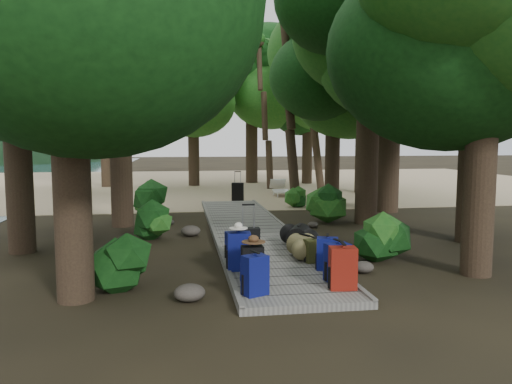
{
  "coord_description": "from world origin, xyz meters",
  "views": [
    {
      "loc": [
        -1.77,
        -11.57,
        2.42
      ],
      "look_at": [
        0.26,
        1.78,
        1.0
      ],
      "focal_mm": 35.0,
      "sensor_mm": 36.0,
      "label": 1
    }
  ],
  "objects": [
    {
      "name": "shrub_left_a",
      "position": [
        -2.74,
        -3.43,
        0.48
      ],
      "size": [
        1.07,
        1.07,
        0.96
      ],
      "primitive_type": null,
      "color": "#1A5318",
      "rests_on": "ground"
    },
    {
      "name": "backpack_right_d",
      "position": [
        0.68,
        -2.63,
        0.36
      ],
      "size": [
        0.35,
        0.28,
        0.48
      ],
      "primitive_type": null,
      "rotation": [
        0.0,
        0.0,
        0.19
      ],
      "color": "#363B17",
      "rests_on": "boardwalk"
    },
    {
      "name": "tree_left_b",
      "position": [
        -5.16,
        -0.37,
        3.98
      ],
      "size": [
        4.43,
        4.43,
        7.97
      ],
      "primitive_type": null,
      "color": "black",
      "rests_on": "ground"
    },
    {
      "name": "tree_right_e",
      "position": [
        3.86,
        6.44,
        3.93
      ],
      "size": [
        4.37,
        4.37,
        7.86
      ],
      "primitive_type": null,
      "color": "black",
      "rests_on": "ground"
    },
    {
      "name": "tree_left_a",
      "position": [
        -3.36,
        -3.91,
        3.93
      ],
      "size": [
        4.71,
        4.71,
        7.86
      ],
      "primitive_type": null,
      "color": "black",
      "rests_on": "ground"
    },
    {
      "name": "shrub_right_a",
      "position": [
        2.27,
        -2.13,
        0.46
      ],
      "size": [
        1.02,
        1.02,
        0.92
      ],
      "primitive_type": null,
      "color": "#1A5318",
      "rests_on": "ground"
    },
    {
      "name": "palm_right_c",
      "position": [
        2.85,
        12.73,
        3.58
      ],
      "size": [
        4.5,
        4.5,
        7.16
      ],
      "primitive_type": null,
      "color": "#1A4613",
      "rests_on": "ground"
    },
    {
      "name": "shrub_left_c",
      "position": [
        -2.83,
        4.74,
        0.56
      ],
      "size": [
        1.25,
        1.25,
        1.12
      ],
      "primitive_type": null,
      "color": "#1A5318",
      "rests_on": "ground"
    },
    {
      "name": "backpack_right_b",
      "position": [
        0.74,
        -3.91,
        0.46
      ],
      "size": [
        0.43,
        0.34,
        0.69
      ],
      "primitive_type": null,
      "rotation": [
        0.0,
        0.0,
        0.2
      ],
      "color": "navy",
      "rests_on": "boardwalk"
    },
    {
      "name": "backpack_left_c",
      "position": [
        -0.76,
        -2.97,
        0.49
      ],
      "size": [
        0.42,
        0.31,
        0.75
      ],
      "primitive_type": null,
      "rotation": [
        0.0,
        0.0,
        -0.06
      ],
      "color": "navy",
      "rests_on": "boardwalk"
    },
    {
      "name": "palm_left_a",
      "position": [
        -4.11,
        6.9,
        3.79
      ],
      "size": [
        4.76,
        4.76,
        7.58
      ],
      "primitive_type": null,
      "color": "#1A4613",
      "rests_on": "ground"
    },
    {
      "name": "duffel_right_black",
      "position": [
        0.74,
        -1.28,
        0.35
      ],
      "size": [
        0.7,
        0.86,
        0.46
      ],
      "primitive_type": null,
      "rotation": [
        0.0,
        0.0,
        -0.38
      ],
      "color": "black",
      "rests_on": "boardwalk"
    },
    {
      "name": "kayak",
      "position": [
        -3.19,
        10.27,
        0.17
      ],
      "size": [
        0.98,
        3.05,
        0.3
      ],
      "primitive_type": "ellipsoid",
      "rotation": [
        0.0,
        0.0,
        0.11
      ],
      "color": "red",
      "rests_on": "sand_beach"
    },
    {
      "name": "tree_back_d",
      "position": [
        -5.53,
        14.77,
        3.52
      ],
      "size": [
        4.22,
        4.22,
        7.04
      ],
      "primitive_type": null,
      "color": "black",
      "rests_on": "ground"
    },
    {
      "name": "lone_suitcase_on_sand",
      "position": [
        0.45,
        7.76,
        0.38
      ],
      "size": [
        0.5,
        0.36,
        0.72
      ],
      "primitive_type": null,
      "rotation": [
        0.0,
        0.0,
        -0.22
      ],
      "color": "black",
      "rests_on": "sand_beach"
    },
    {
      "name": "rock_right_a",
      "position": [
        1.51,
        -3.07,
        0.11
      ],
      "size": [
        0.39,
        0.35,
        0.21
      ],
      "primitive_type": null,
      "color": "#4C473F",
      "rests_on": "ground"
    },
    {
      "name": "shrub_left_b",
      "position": [
        -2.35,
        0.56,
        0.42
      ],
      "size": [
        0.94,
        0.94,
        0.84
      ],
      "primitive_type": null,
      "color": "#1A5318",
      "rests_on": "ground"
    },
    {
      "name": "shrub_right_b",
      "position": [
        2.39,
        2.46,
        0.6
      ],
      "size": [
        1.32,
        1.32,
        1.19
      ],
      "primitive_type": null,
      "color": "#1A5318",
      "rests_on": "ground"
    },
    {
      "name": "rock_left_c",
      "position": [
        -1.53,
        0.91,
        0.14
      ],
      "size": [
        0.49,
        0.44,
        0.27
      ],
      "primitive_type": null,
      "color": "#4C473F",
      "rests_on": "ground"
    },
    {
      "name": "sun_lounger",
      "position": [
        2.5,
        9.31,
        0.36
      ],
      "size": [
        0.87,
        2.15,
        0.68
      ],
      "primitive_type": null,
      "rotation": [
        0.0,
        0.0,
        -0.1
      ],
      "color": "silver",
      "rests_on": "sand_beach"
    },
    {
      "name": "rock_right_c",
      "position": [
        1.83,
        1.62,
        0.08
      ],
      "size": [
        0.3,
        0.27,
        0.16
      ],
      "primitive_type": null,
      "color": "#4C473F",
      "rests_on": "ground"
    },
    {
      "name": "hat_brown",
      "position": [
        -0.61,
        -3.71,
        0.83
      ],
      "size": [
        0.39,
        0.39,
        0.12
      ],
      "primitive_type": null,
      "color": "#51351E",
      "rests_on": "backpack_left_b"
    },
    {
      "name": "ground",
      "position": [
        0.0,
        0.0,
        0.0
      ],
      "size": [
        120.0,
        120.0,
        0.0
      ],
      "primitive_type": "plane",
      "color": "#2C2416",
      "rests_on": "ground"
    },
    {
      "name": "tree_right_d",
      "position": [
        5.11,
        4.24,
        5.19
      ],
      "size": [
        5.66,
        5.66,
        10.38
      ],
      "primitive_type": null,
      "color": "black",
      "rests_on": "ground"
    },
    {
      "name": "rock_left_d",
      "position": [
        -2.1,
        2.69,
        0.08
      ],
      "size": [
        0.29,
        0.26,
        0.16
      ],
      "primitive_type": null,
      "color": "#4C473F",
      "rests_on": "ground"
    },
    {
      "name": "tree_right_b",
      "position": [
        5.02,
        -0.78,
        4.72
      ],
      "size": [
        5.28,
        5.28,
        9.43
      ],
      "primitive_type": null,
      "color": "black",
      "rests_on": "ground"
    },
    {
      "name": "duffel_right_khaki",
      "position": [
        0.62,
        -2.2,
        0.33
      ],
      "size": [
        0.64,
        0.75,
        0.42
      ],
      "primitive_type": null,
      "rotation": [
        0.0,
        0.0,
        0.4
      ],
      "color": "olive",
      "rests_on": "boardwalk"
    },
    {
      "name": "backpack_right_c",
      "position": [
        0.79,
        -3.18,
        0.44
      ],
      "size": [
        0.43,
        0.36,
        0.64
      ],
      "primitive_type": null,
      "rotation": [
        0.0,
        0.0,
        -0.3
      ],
      "color": "navy",
      "rests_on": "boardwalk"
    },
    {
      "name": "boardwalk",
      "position": [
        0.0,
        1.0,
        0.06
      ],
      "size": [
        2.0,
        12.0,
        0.12
      ],
      "primitive_type": "cube",
      "color": "gray",
      "rests_on": "ground"
    },
    {
      "name": "tree_left_c",
      "position": [
        -3.39,
        2.68,
        4.32
      ],
      "size": [
        4.97,
        4.97,
        8.64
      ],
      "primitive_type": null,
      "color": "black",
      "rests_on": "ground"
    },
    {
      "name": "shrub_right_c",
      "position": [
        2.28,
        5.83,
        0.33
      ],
      "size": [
        0.73,
        0.73,
        0.66
      ],
      "primitive_type": null,
      "color": "#1A5318",
      "rests_on": "ground"
    },
    {
      "name": "suitcase_on_boardwalk",
      "position": [
        -0.53,
        -2.47,
        0.45
      ],
      "size": [
        0.43,
        0.25,
        0.66
      ],
      "primitive_type": null,
      "rotation": [
        0.0,
        0.0,
        -0.03
      ],
      "color": "black",
      "rests_on": "boardwalk"
    },
    {
      "name": "palm_right_a",
      "position": [
        2.53,
        6.28,
        4.17
      ],
      "size": [
        4.89,
        4.89,
        8.34
      ],
      "primitive_type": null,
      "color": "#1A4613",
      "rests_on": "ground"
    },
    {
      "name": "tree_back_a",
      "position": [
        -1.06,
        14.76,
        4.11
      ],
      "size": [
        4.75,
        4.75,
        8.22
      ],
      "primitive_type": null,
      "color": "black",
      "rests_on": "ground"
    },
    {
      "name": "tree_back_b",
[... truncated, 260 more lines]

